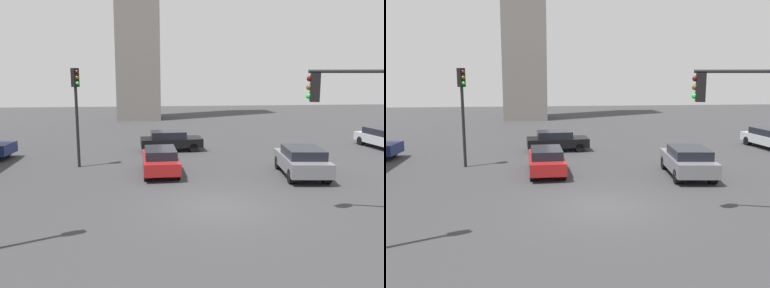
{
  "view_description": "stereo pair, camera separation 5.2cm",
  "coord_description": "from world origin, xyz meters",
  "views": [
    {
      "loc": [
        -2.6,
        -14.85,
        5.13
      ],
      "look_at": [
        -0.42,
        5.04,
        1.62
      ],
      "focal_mm": 37.76,
      "sensor_mm": 36.0,
      "label": 1
    },
    {
      "loc": [
        -2.55,
        -14.85,
        5.13
      ],
      "look_at": [
        -0.42,
        5.04,
        1.62
      ],
      "focal_mm": 37.76,
      "sensor_mm": 36.0,
      "label": 2
    }
  ],
  "objects": [
    {
      "name": "ground_plane",
      "position": [
        0.0,
        0.0,
        0.0
      ],
      "size": [
        98.35,
        98.35,
        0.0
      ],
      "primitive_type": "plane",
      "color": "#38383A"
    },
    {
      "name": "traffic_light_1",
      "position": [
        -6.43,
        7.55,
        3.75
      ],
      "size": [
        0.46,
        0.47,
        5.4
      ],
      "rotation": [
        0.0,
        0.0,
        -0.81
      ],
      "color": "black",
      "rests_on": "ground_plane"
    },
    {
      "name": "traffic_light_2",
      "position": [
        4.86,
        -1.75,
        3.89
      ],
      "size": [
        3.65,
        1.25,
        5.39
      ],
      "rotation": [
        0.0,
        0.0,
        2.85
      ],
      "color": "black",
      "rests_on": "ground_plane"
    },
    {
      "name": "car_0",
      "position": [
        5.06,
        4.26,
        0.8
      ],
      "size": [
        2.44,
        4.53,
        1.49
      ],
      "rotation": [
        0.0,
        0.0,
        1.46
      ],
      "color": "slate",
      "rests_on": "ground_plane"
    },
    {
      "name": "car_2",
      "position": [
        -1.13,
        11.81,
        0.7
      ],
      "size": [
        4.15,
        2.06,
        1.33
      ],
      "rotation": [
        0.0,
        0.0,
        0.06
      ],
      "color": "black",
      "rests_on": "ground_plane"
    },
    {
      "name": "car_4",
      "position": [
        -2.01,
        5.56,
        0.72
      ],
      "size": [
        1.86,
        4.19,
        1.35
      ],
      "rotation": [
        0.0,
        0.0,
        1.6
      ],
      "color": "maroon",
      "rests_on": "ground_plane"
    }
  ]
}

